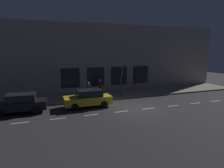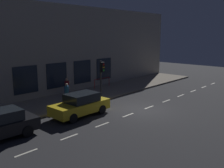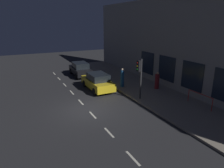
{
  "view_description": "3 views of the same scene",
  "coord_description": "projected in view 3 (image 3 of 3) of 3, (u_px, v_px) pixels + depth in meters",
  "views": [
    {
      "loc": [
        -14.7,
        7.69,
        5.09
      ],
      "look_at": [
        3.16,
        1.31,
        1.84
      ],
      "focal_mm": 31.42,
      "sensor_mm": 36.0,
      "label": 1
    },
    {
      "loc": [
        -10.6,
        14.84,
        5.61
      ],
      "look_at": [
        2.14,
        0.96,
        1.86
      ],
      "focal_mm": 40.2,
      "sensor_mm": 36.0,
      "label": 2
    },
    {
      "loc": [
        -4.53,
        -13.12,
        6.18
      ],
      "look_at": [
        2.46,
        0.98,
        1.35
      ],
      "focal_mm": 32.99,
      "sensor_mm": 36.0,
      "label": 3
    }
  ],
  "objects": [
    {
      "name": "lane_centre_line",
      "position": [
        93.0,
        115.0,
        14.11
      ],
      "size": [
        0.12,
        27.2,
        0.01
      ],
      "color": "beige",
      "rests_on": "ground"
    },
    {
      "name": "building_facade",
      "position": [
        184.0,
        46.0,
        17.49
      ],
      "size": [
        0.65,
        32.0,
        8.32
      ],
      "color": "gray",
      "rests_on": "ground"
    },
    {
      "name": "parked_car_1",
      "position": [
        80.0,
        69.0,
        24.05
      ],
      "size": [
        1.97,
        4.35,
        1.58
      ],
      "rotation": [
        0.0,
        0.0,
        -0.05
      ],
      "color": "black",
      "rests_on": "ground"
    },
    {
      "name": "ground_plane",
      "position": [
        88.0,
        110.0,
        14.97
      ],
      "size": [
        60.0,
        60.0,
        0.0
      ],
      "primitive_type": "plane",
      "color": "#28282B"
    },
    {
      "name": "pedestrian_1",
      "position": [
        157.0,
        81.0,
        18.96
      ],
      "size": [
        0.4,
        0.4,
        1.62
      ],
      "rotation": [
        0.0,
        0.0,
        3.15
      ],
      "color": "maroon",
      "rests_on": "sidewalk"
    },
    {
      "name": "parked_car_0",
      "position": [
        98.0,
        82.0,
        19.1
      ],
      "size": [
        1.87,
        4.25,
        1.58
      ],
      "rotation": [
        0.0,
        0.0,
        -0.0
      ],
      "color": "gold",
      "rests_on": "ground"
    },
    {
      "name": "sidewalk",
      "position": [
        157.0,
        95.0,
        17.6
      ],
      "size": [
        4.5,
        32.0,
        0.15
      ],
      "color": "gray",
      "rests_on": "ground"
    },
    {
      "name": "traffic_light",
      "position": [
        140.0,
        72.0,
        16.01
      ],
      "size": [
        0.49,
        0.32,
        3.24
      ],
      "color": "#2D2D30",
      "rests_on": "sidewalk"
    },
    {
      "name": "pedestrian_0",
      "position": [
        122.0,
        78.0,
        19.54
      ],
      "size": [
        0.36,
        0.36,
        1.77
      ],
      "rotation": [
        0.0,
        0.0,
        3.14
      ],
      "color": "#1E5189",
      "rests_on": "sidewalk"
    },
    {
      "name": "red_railing",
      "position": [
        200.0,
        97.0,
        15.03
      ],
      "size": [
        0.05,
        2.19,
        0.97
      ],
      "color": "red",
      "rests_on": "sidewalk"
    }
  ]
}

